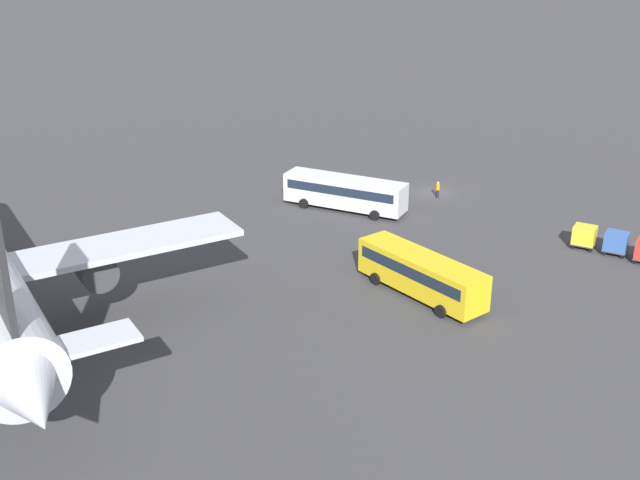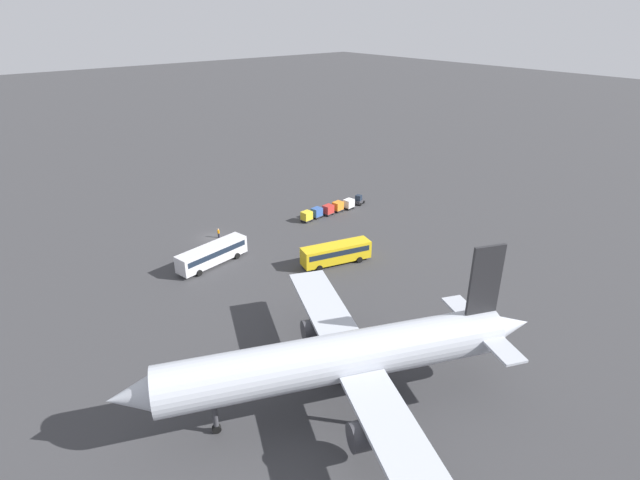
{
  "view_description": "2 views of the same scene",
  "coord_description": "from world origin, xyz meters",
  "px_view_note": "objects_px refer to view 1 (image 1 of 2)",
  "views": [
    {
      "loc": [
        -37.97,
        72.0,
        28.1
      ],
      "look_at": [
        -4.87,
        27.03,
        4.87
      ],
      "focal_mm": 45.0,
      "sensor_mm": 36.0,
      "label": 1
    },
    {
      "loc": [
        36.89,
        76.3,
        37.89
      ],
      "look_at": [
        -9.56,
        19.49,
        3.64
      ],
      "focal_mm": 28.0,
      "sensor_mm": 36.0,
      "label": 2
    }
  ],
  "objects_px": {
    "shuttle_bus_near": "(345,191)",
    "cargo_cart_blue": "(616,242)",
    "worker_person": "(438,190)",
    "shuttle_bus_far": "(421,272)",
    "cargo_cart_yellow": "(584,236)"
  },
  "relations": [
    {
      "from": "worker_person",
      "to": "cargo_cart_blue",
      "type": "height_order",
      "value": "cargo_cart_blue"
    },
    {
      "from": "worker_person",
      "to": "cargo_cart_blue",
      "type": "relative_size",
      "value": 0.8
    },
    {
      "from": "shuttle_bus_near",
      "to": "cargo_cart_yellow",
      "type": "bearing_deg",
      "value": -179.32
    },
    {
      "from": "cargo_cart_yellow",
      "to": "worker_person",
      "type": "bearing_deg",
      "value": -13.86
    },
    {
      "from": "shuttle_bus_far",
      "to": "cargo_cart_blue",
      "type": "height_order",
      "value": "shuttle_bus_far"
    },
    {
      "from": "shuttle_bus_far",
      "to": "cargo_cart_yellow",
      "type": "bearing_deg",
      "value": -97.56
    },
    {
      "from": "shuttle_bus_far",
      "to": "cargo_cart_yellow",
      "type": "distance_m",
      "value": 18.23
    },
    {
      "from": "shuttle_bus_near",
      "to": "cargo_cart_blue",
      "type": "bearing_deg",
      "value": 179.99
    },
    {
      "from": "shuttle_bus_near",
      "to": "cargo_cart_yellow",
      "type": "distance_m",
      "value": 23.2
    },
    {
      "from": "worker_person",
      "to": "cargo_cart_yellow",
      "type": "distance_m",
      "value": 17.47
    },
    {
      "from": "worker_person",
      "to": "cargo_cart_blue",
      "type": "distance_m",
      "value": 20.08
    },
    {
      "from": "cargo_cart_blue",
      "to": "cargo_cart_yellow",
      "type": "distance_m",
      "value": 2.74
    },
    {
      "from": "cargo_cart_blue",
      "to": "cargo_cart_yellow",
      "type": "bearing_deg",
      "value": 4.54
    },
    {
      "from": "worker_person",
      "to": "cargo_cart_blue",
      "type": "xyz_separation_m",
      "value": [
        -19.68,
        3.97,
        0.32
      ]
    },
    {
      "from": "worker_person",
      "to": "shuttle_bus_far",
      "type": "bearing_deg",
      "value": 115.36
    }
  ]
}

